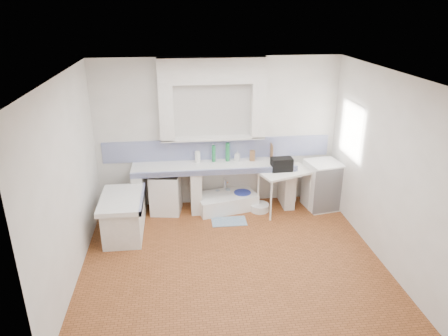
{
  "coord_description": "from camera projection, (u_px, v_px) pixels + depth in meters",
  "views": [
    {
      "loc": [
        -0.75,
        -5.35,
        3.65
      ],
      "look_at": [
        0.0,
        1.0,
        1.1
      ],
      "focal_mm": 33.12,
      "sensor_mm": 36.0,
      "label": 1
    }
  ],
  "objects": [
    {
      "name": "sink",
      "position": [
        226.0,
        202.0,
        7.87
      ],
      "size": [
        1.22,
        0.83,
        0.27
      ],
      "primitive_type": "cube",
      "rotation": [
        0.0,
        0.0,
        0.23
      ],
      "color": "white",
      "rests_on": "ground"
    },
    {
      "name": "alcove_mass",
      "position": [
        212.0,
        70.0,
        7.13
      ],
      "size": [
        1.9,
        0.25,
        0.45
      ],
      "primitive_type": "cube",
      "color": "white",
      "rests_on": "ground"
    },
    {
      "name": "bucket_red",
      "position": [
        208.0,
        205.0,
        7.74
      ],
      "size": [
        0.34,
        0.34,
        0.28
      ],
      "primitive_type": "cylinder",
      "rotation": [
        0.0,
        0.0,
        0.14
      ],
      "color": "#CF4517",
      "rests_on": "ground"
    },
    {
      "name": "wall_front",
      "position": [
        260.0,
        253.0,
        4.0
      ],
      "size": [
        4.5,
        0.0,
        4.5
      ],
      "primitive_type": "plane",
      "rotation": [
        -1.57,
        0.0,
        0.0
      ],
      "color": "white",
      "rests_on": "ground"
    },
    {
      "name": "backsplash",
      "position": [
        218.0,
        149.0,
        7.79
      ],
      "size": [
        4.27,
        0.03,
        0.4
      ],
      "primitive_type": "cube",
      "color": "navy",
      "rests_on": "ground"
    },
    {
      "name": "peninsula_top",
      "position": [
        122.0,
        200.0,
        6.77
      ],
      "size": [
        0.7,
        1.1,
        0.08
      ],
      "primitive_type": "cube",
      "color": "white",
      "rests_on": "ground"
    },
    {
      "name": "wall_right",
      "position": [
        383.0,
        167.0,
        6.09
      ],
      "size": [
        0.0,
        4.5,
        4.5
      ],
      "primitive_type": "plane",
      "rotation": [
        1.57,
        0.0,
        -1.57
      ],
      "color": "white",
      "rests_on": "ground"
    },
    {
      "name": "cutting_board",
      "position": [
        271.0,
        152.0,
        7.8
      ],
      "size": [
        0.03,
        0.22,
        0.3
      ],
      "primitive_type": "cube",
      "rotation": [
        0.0,
        0.0,
        -0.05
      ],
      "color": "#92633A",
      "rests_on": "counter_slab"
    },
    {
      "name": "counter_lip",
      "position": [
        216.0,
        172.0,
        7.35
      ],
      "size": [
        3.0,
        0.04,
        0.1
      ],
      "primitive_type": "cube",
      "color": "navy",
      "rests_on": "ground"
    },
    {
      "name": "bucket_orange",
      "position": [
        227.0,
        203.0,
        7.85
      ],
      "size": [
        0.27,
        0.27,
        0.24
      ],
      "primitive_type": "cylinder",
      "rotation": [
        0.0,
        0.0,
        0.04
      ],
      "color": "red",
      "rests_on": "ground"
    },
    {
      "name": "floor",
      "position": [
        232.0,
        258.0,
        6.37
      ],
      "size": [
        4.5,
        4.5,
        0.0
      ],
      "primitive_type": "plane",
      "color": "brown",
      "rests_on": "ground"
    },
    {
      "name": "soap_bottle",
      "position": [
        237.0,
        156.0,
        7.74
      ],
      "size": [
        0.12,
        0.12,
        0.2
      ],
      "primitive_type": "imported",
      "rotation": [
        0.0,
        0.0,
        -0.39
      ],
      "color": "white",
      "rests_on": "counter_slab"
    },
    {
      "name": "fridge",
      "position": [
        322.0,
        185.0,
        7.81
      ],
      "size": [
        0.68,
        0.68,
        0.91
      ],
      "primitive_type": "cube",
      "rotation": [
        0.0,
        0.0,
        0.17
      ],
      "color": "white",
      "rests_on": "ground"
    },
    {
      "name": "green_bottle_a",
      "position": [
        214.0,
        154.0,
        7.67
      ],
      "size": [
        0.07,
        0.07,
        0.31
      ],
      "primitive_type": "cylinder",
      "rotation": [
        0.0,
        0.0,
        -0.05
      ],
      "color": "#1E7A41",
      "rests_on": "counter_slab"
    },
    {
      "name": "peninsula_lip",
      "position": [
        142.0,
        199.0,
        6.8
      ],
      "size": [
        0.04,
        1.1,
        0.1
      ],
      "primitive_type": "cube",
      "color": "navy",
      "rests_on": "ground"
    },
    {
      "name": "bucket_blue",
      "position": [
        242.0,
        199.0,
        7.93
      ],
      "size": [
        0.38,
        0.38,
        0.31
      ],
      "primitive_type": "cylinder",
      "rotation": [
        0.0,
        0.0,
        -0.17
      ],
      "color": "#2637AF",
      "rests_on": "ground"
    },
    {
      "name": "water_bottle_a",
      "position": [
        218.0,
        197.0,
        8.02
      ],
      "size": [
        0.1,
        0.1,
        0.3
      ],
      "primitive_type": "cylinder",
      "rotation": [
        0.0,
        0.0,
        -0.22
      ],
      "color": "silver",
      "rests_on": "ground"
    },
    {
      "name": "wall_back",
      "position": [
        218.0,
        133.0,
        7.69
      ],
      "size": [
        4.5,
        0.0,
        4.5
      ],
      "primitive_type": "plane",
      "rotation": [
        1.57,
        0.0,
        0.0
      ],
      "color": "white",
      "rests_on": "ground"
    },
    {
      "name": "green_bottle_b",
      "position": [
        228.0,
        152.0,
        7.69
      ],
      "size": [
        0.1,
        0.1,
        0.35
      ],
      "primitive_type": "cylinder",
      "rotation": [
        0.0,
        0.0,
        0.28
      ],
      "color": "#1E7A41",
      "rests_on": "counter_slab"
    },
    {
      "name": "stove",
      "position": [
        166.0,
        193.0,
        7.67
      ],
      "size": [
        0.61,
        0.59,
        0.75
      ],
      "primitive_type": "cube",
      "rotation": [
        0.0,
        0.0,
        -0.16
      ],
      "color": "white",
      "rests_on": "ground"
    },
    {
      "name": "basin_white",
      "position": [
        260.0,
        207.0,
        7.8
      ],
      "size": [
        0.37,
        0.37,
        0.14
      ],
      "primitive_type": "cylinder",
      "rotation": [
        0.0,
        0.0,
        -0.05
      ],
      "color": "white",
      "rests_on": "ground"
    },
    {
      "name": "rug",
      "position": [
        229.0,
        221.0,
        7.43
      ],
      "size": [
        0.62,
        0.36,
        0.01
      ],
      "primitive_type": "cube",
      "rotation": [
        0.0,
        0.0,
        -0.01
      ],
      "color": "#255684",
      "rests_on": "ground"
    },
    {
      "name": "knife_block",
      "position": [
        252.0,
        156.0,
        7.74
      ],
      "size": [
        0.11,
        0.09,
        0.2
      ],
      "primitive_type": "cube",
      "rotation": [
        0.0,
        0.0,
        -0.17
      ],
      "color": "#92633A",
      "rests_on": "counter_slab"
    },
    {
      "name": "peninsula_base",
      "position": [
        124.0,
        218.0,
        6.9
      ],
      "size": [
        0.6,
        1.0,
        0.62
      ],
      "primitive_type": "cube",
      "color": "white",
      "rests_on": "ground"
    },
    {
      "name": "counter_pier_left",
      "position": [
        139.0,
        192.0,
        7.62
      ],
      "size": [
        0.2,
        0.55,
        0.82
      ],
      "primitive_type": "cube",
      "color": "white",
      "rests_on": "ground"
    },
    {
      "name": "counter_pier_right",
      "position": [
        287.0,
        185.0,
        7.93
      ],
      "size": [
        0.2,
        0.55,
        0.82
      ],
      "primitive_type": "cube",
      "color": "white",
      "rests_on": "ground"
    },
    {
      "name": "black_bag",
      "position": [
        282.0,
        164.0,
        7.52
      ],
      "size": [
        0.39,
        0.23,
        0.24
      ],
      "primitive_type": "cube",
      "rotation": [
        0.0,
        0.0,
        0.03
      ],
      "color": "black",
      "rests_on": "side_table"
    },
    {
      "name": "counter_slab",
      "position": [
        214.0,
        166.0,
        7.61
      ],
      "size": [
        3.0,
        0.6,
        0.08
      ],
      "primitive_type": "cube",
      "color": "white",
      "rests_on": "ground"
    },
    {
      "name": "wall_left",
      "position": [
        68.0,
        182.0,
        5.6
      ],
      "size": [
        0.0,
        4.5,
        4.5
      ],
      "primitive_type": "plane",
      "rotation": [
        1.57,
        0.0,
        1.57
      ],
      "color": "white",
      "rests_on": "ground"
    },
    {
      "name": "ceiling",
      "position": [
        233.0,
        74.0,
        5.33
      ],
      "size": [
        4.5,
        4.5,
        0.0
      ],
      "primitive_type": "plane",
      "rotation": [
        3.14,
        0.0,
        0.0
      ],
      "color": "white",
      "rests_on": "ground"
    },
    {
      "name": "water_bottle_b",
      "position": [
        228.0,
        196.0,
        8.03
      ],
      "size": [
        0.09,
        0.09,
        0.32
      ],
      "primitive_type": "cylinder",
      "rotation": [
        0.0,
        0.0,
        0.09
      ],
      "color": "silver",
      "rests_on": "ground"
    },
    {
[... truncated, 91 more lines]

